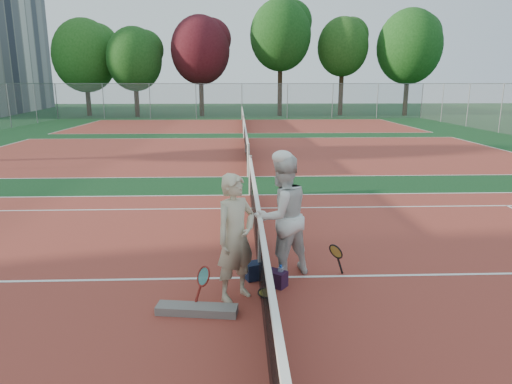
% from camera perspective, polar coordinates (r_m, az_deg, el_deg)
% --- Properties ---
extents(ground, '(130.00, 130.00, 0.00)m').
position_cam_1_polar(ground, '(7.31, 0.43, -10.67)').
color(ground, '#0E3517').
rests_on(ground, ground).
extents(court_main, '(23.77, 10.97, 0.01)m').
position_cam_1_polar(court_main, '(7.31, 0.43, -10.65)').
color(court_main, maroon).
rests_on(court_main, ground).
extents(court_far_a, '(23.77, 10.97, 0.01)m').
position_cam_1_polar(court_far_a, '(20.39, -1.29, 4.98)').
color(court_far_a, maroon).
rests_on(court_far_a, ground).
extents(court_far_b, '(23.77, 10.97, 0.01)m').
position_cam_1_polar(court_far_b, '(33.80, -1.66, 8.32)').
color(court_far_b, maroon).
rests_on(court_far_b, ground).
extents(net_main, '(0.10, 10.98, 1.02)m').
position_cam_1_polar(net_main, '(7.12, 0.44, -6.92)').
color(net_main, black).
rests_on(net_main, ground).
extents(net_far_a, '(0.10, 10.98, 1.02)m').
position_cam_1_polar(net_far_a, '(20.32, -1.30, 6.40)').
color(net_far_a, black).
rests_on(net_far_a, ground).
extents(net_far_b, '(0.10, 10.98, 1.02)m').
position_cam_1_polar(net_far_b, '(33.76, -1.67, 9.18)').
color(net_far_b, black).
rests_on(net_far_b, ground).
extents(fence_back, '(32.00, 0.06, 3.00)m').
position_cam_1_polar(fence_back, '(40.70, -1.77, 11.29)').
color(fence_back, slate).
rests_on(fence_back, ground).
extents(player_a, '(0.78, 0.76, 1.81)m').
position_cam_1_polar(player_a, '(6.35, -2.56, -5.72)').
color(player_a, beige).
rests_on(player_a, ground).
extents(player_b, '(1.18, 1.11, 1.94)m').
position_cam_1_polar(player_b, '(7.12, 3.22, -3.04)').
color(player_b, white).
rests_on(player_b, ground).
extents(racket_red, '(0.37, 0.37, 0.56)m').
position_cam_1_polar(racket_red, '(6.38, -6.55, -11.72)').
color(racket_red, maroon).
rests_on(racket_red, ground).
extents(racket_black_held, '(0.40, 0.39, 0.55)m').
position_cam_1_polar(racket_black_held, '(7.33, 9.90, -8.47)').
color(racket_black_held, black).
rests_on(racket_black_held, ground).
extents(racket_spare, '(0.33, 0.63, 0.07)m').
position_cam_1_polar(racket_spare, '(6.71, 1.25, -12.62)').
color(racket_spare, black).
rests_on(racket_spare, ground).
extents(sports_bag_navy, '(0.40, 0.34, 0.27)m').
position_cam_1_polar(sports_bag_navy, '(7.23, -0.01, -9.79)').
color(sports_bag_navy, black).
rests_on(sports_bag_navy, ground).
extents(sports_bag_purple, '(0.36, 0.34, 0.24)m').
position_cam_1_polar(sports_bag_purple, '(6.99, 2.57, -10.78)').
color(sports_bag_purple, black).
rests_on(sports_bag_purple, ground).
extents(net_cover_canvas, '(1.10, 0.39, 0.11)m').
position_cam_1_polar(net_cover_canvas, '(6.30, -7.40, -14.38)').
color(net_cover_canvas, '#625D59').
rests_on(net_cover_canvas, ground).
extents(water_bottle, '(0.09, 0.09, 0.30)m').
position_cam_1_polar(water_bottle, '(6.98, 3.09, -10.55)').
color(water_bottle, '#C9E5FF').
rests_on(water_bottle, ground).
extents(tree_back_0, '(5.87, 5.87, 8.91)m').
position_cam_1_polar(tree_back_0, '(47.16, -20.63, 15.65)').
color(tree_back_0, '#382314').
rests_on(tree_back_0, ground).
extents(tree_back_1, '(4.98, 4.98, 8.03)m').
position_cam_1_polar(tree_back_1, '(44.45, -14.97, 15.74)').
color(tree_back_1, '#382314').
rests_on(tree_back_1, ground).
extents(tree_back_maroon, '(5.42, 5.42, 9.11)m').
position_cam_1_polar(tree_back_maroon, '(44.13, -6.98, 17.18)').
color(tree_back_maroon, '#382314').
rests_on(tree_back_maroon, ground).
extents(tree_back_3, '(5.64, 5.64, 10.58)m').
position_cam_1_polar(tree_back_3, '(44.45, 3.08, 18.95)').
color(tree_back_3, '#382314').
rests_on(tree_back_3, ground).
extents(tree_back_4, '(4.75, 4.75, 9.09)m').
position_cam_1_polar(tree_back_4, '(45.64, 10.79, 17.36)').
color(tree_back_4, '#382314').
rests_on(tree_back_4, ground).
extents(tree_back_5, '(5.99, 5.99, 9.80)m').
position_cam_1_polar(tree_back_5, '(46.83, 18.63, 16.82)').
color(tree_back_5, '#382314').
rests_on(tree_back_5, ground).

